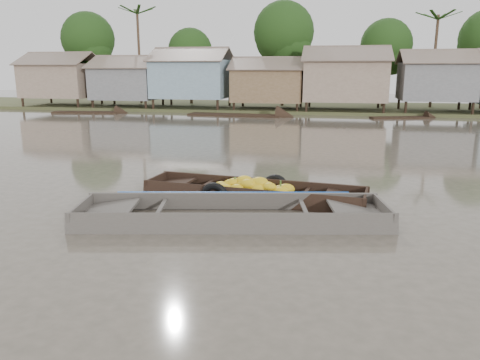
# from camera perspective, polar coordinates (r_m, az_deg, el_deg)

# --- Properties ---
(ground) EXTENTS (120.00, 120.00, 0.00)m
(ground) POSITION_cam_1_polar(r_m,az_deg,el_deg) (11.21, 2.27, -5.60)
(ground) COLOR #504A3D
(ground) RESTS_ON ground
(riverbank) EXTENTS (120.00, 12.47, 10.22)m
(riverbank) POSITION_cam_1_polar(r_m,az_deg,el_deg) (42.36, 13.39, 12.40)
(riverbank) COLOR #384723
(riverbank) RESTS_ON ground
(banana_boat) EXTENTS (6.49, 2.30, 0.88)m
(banana_boat) POSITION_cam_1_polar(r_m,az_deg,el_deg) (13.42, 1.25, -1.45)
(banana_boat) COLOR black
(banana_boat) RESTS_ON ground
(viewer_boat) EXTENTS (7.79, 3.37, 0.61)m
(viewer_boat) POSITION_cam_1_polar(r_m,az_deg,el_deg) (11.56, -0.83, -4.68)
(viewer_boat) COLOR #4A443E
(viewer_boat) RESTS_ON ground
(distant_boats) EXTENTS (44.72, 3.68, 1.38)m
(distant_boats) POSITION_cam_1_polar(r_m,az_deg,el_deg) (36.91, 26.18, 6.83)
(distant_boats) COLOR black
(distant_boats) RESTS_ON ground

